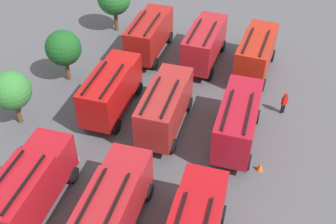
{
  "coord_description": "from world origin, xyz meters",
  "views": [
    {
      "loc": [
        -21.73,
        -7.56,
        20.87
      ],
      "look_at": [
        0.0,
        0.0,
        1.4
      ],
      "focal_mm": 43.5,
      "sensor_mm": 36.0,
      "label": 1
    }
  ],
  "objects_px": {
    "fire_truck_4": "(165,106)",
    "fire_truck_6": "(30,186)",
    "fire_truck_2": "(256,52)",
    "fire_truck_3": "(113,205)",
    "tree_1": "(63,48)",
    "fire_truck_5": "(205,43)",
    "traffic_cone_0": "(152,94)",
    "fire_truck_8": "(149,34)",
    "firefighter_0": "(284,102)",
    "fire_truck_1": "(238,120)",
    "fire_truck_7": "(111,89)",
    "tree_0": "(11,90)",
    "traffic_cone_1": "(260,167)"
  },
  "relations": [
    {
      "from": "fire_truck_3",
      "to": "tree_1",
      "type": "bearing_deg",
      "value": 36.03
    },
    {
      "from": "fire_truck_2",
      "to": "fire_truck_1",
      "type": "bearing_deg",
      "value": -176.7
    },
    {
      "from": "fire_truck_4",
      "to": "firefighter_0",
      "type": "relative_size",
      "value": 3.98
    },
    {
      "from": "firefighter_0",
      "to": "tree_1",
      "type": "bearing_deg",
      "value": 50.34
    },
    {
      "from": "fire_truck_1",
      "to": "fire_truck_2",
      "type": "height_order",
      "value": "same"
    },
    {
      "from": "fire_truck_4",
      "to": "fire_truck_6",
      "type": "xyz_separation_m",
      "value": [
        -9.58,
        5.02,
        0.0
      ]
    },
    {
      "from": "fire_truck_8",
      "to": "firefighter_0",
      "type": "relative_size",
      "value": 3.96
    },
    {
      "from": "fire_truck_7",
      "to": "fire_truck_8",
      "type": "distance_m",
      "value": 8.86
    },
    {
      "from": "firefighter_0",
      "to": "fire_truck_4",
      "type": "bearing_deg",
      "value": 75.79
    },
    {
      "from": "fire_truck_1",
      "to": "traffic_cone_0",
      "type": "relative_size",
      "value": 11.3
    },
    {
      "from": "fire_truck_5",
      "to": "tree_0",
      "type": "relative_size",
      "value": 1.6
    },
    {
      "from": "fire_truck_1",
      "to": "fire_truck_6",
      "type": "distance_m",
      "value": 14.26
    },
    {
      "from": "fire_truck_2",
      "to": "fire_truck_3",
      "type": "height_order",
      "value": "same"
    },
    {
      "from": "fire_truck_4",
      "to": "fire_truck_2",
      "type": "bearing_deg",
      "value": -30.96
    },
    {
      "from": "fire_truck_1",
      "to": "traffic_cone_1",
      "type": "distance_m",
      "value": 3.54
    },
    {
      "from": "fire_truck_3",
      "to": "fire_truck_7",
      "type": "xyz_separation_m",
      "value": [
        9.83,
        4.75,
        0.0
      ]
    },
    {
      "from": "tree_0",
      "to": "tree_1",
      "type": "distance_m",
      "value": 6.29
    },
    {
      "from": "fire_truck_2",
      "to": "traffic_cone_0",
      "type": "height_order",
      "value": "fire_truck_2"
    },
    {
      "from": "fire_truck_5",
      "to": "fire_truck_8",
      "type": "height_order",
      "value": "same"
    },
    {
      "from": "tree_1",
      "to": "fire_truck_3",
      "type": "bearing_deg",
      "value": -140.56
    },
    {
      "from": "traffic_cone_1",
      "to": "fire_truck_1",
      "type": "bearing_deg",
      "value": 45.11
    },
    {
      "from": "tree_0",
      "to": "fire_truck_6",
      "type": "bearing_deg",
      "value": -138.85
    },
    {
      "from": "fire_truck_2",
      "to": "tree_1",
      "type": "relative_size",
      "value": 1.56
    },
    {
      "from": "fire_truck_2",
      "to": "fire_truck_7",
      "type": "relative_size",
      "value": 0.99
    },
    {
      "from": "tree_0",
      "to": "tree_1",
      "type": "height_order",
      "value": "tree_1"
    },
    {
      "from": "fire_truck_1",
      "to": "fire_truck_7",
      "type": "height_order",
      "value": "same"
    },
    {
      "from": "fire_truck_3",
      "to": "fire_truck_4",
      "type": "distance_m",
      "value": 9.26
    },
    {
      "from": "fire_truck_4",
      "to": "fire_truck_8",
      "type": "relative_size",
      "value": 1.0
    },
    {
      "from": "fire_truck_6",
      "to": "fire_truck_7",
      "type": "distance_m",
      "value": 10.16
    },
    {
      "from": "fire_truck_3",
      "to": "fire_truck_1",
      "type": "bearing_deg",
      "value": -31.88
    },
    {
      "from": "fire_truck_2",
      "to": "fire_truck_7",
      "type": "height_order",
      "value": "same"
    },
    {
      "from": "traffic_cone_0",
      "to": "traffic_cone_1",
      "type": "height_order",
      "value": "traffic_cone_0"
    },
    {
      "from": "fire_truck_5",
      "to": "traffic_cone_0",
      "type": "height_order",
      "value": "fire_truck_5"
    },
    {
      "from": "tree_1",
      "to": "firefighter_0",
      "type": "bearing_deg",
      "value": -85.31
    },
    {
      "from": "fire_truck_3",
      "to": "fire_truck_5",
      "type": "xyz_separation_m",
      "value": [
        18.81,
        -0.19,
        0.0
      ]
    },
    {
      "from": "fire_truck_1",
      "to": "traffic_cone_0",
      "type": "xyz_separation_m",
      "value": [
        2.92,
        7.6,
        -1.83
      ]
    },
    {
      "from": "fire_truck_4",
      "to": "fire_truck_5",
      "type": "xyz_separation_m",
      "value": [
        9.55,
        -0.37,
        0.0
      ]
    },
    {
      "from": "fire_truck_7",
      "to": "traffic_cone_0",
      "type": "xyz_separation_m",
      "value": [
        2.59,
        -2.3,
        -1.83
      ]
    },
    {
      "from": "fire_truck_2",
      "to": "traffic_cone_1",
      "type": "distance_m",
      "value": 11.77
    },
    {
      "from": "fire_truck_7",
      "to": "fire_truck_8",
      "type": "bearing_deg",
      "value": -0.8
    },
    {
      "from": "fire_truck_4",
      "to": "fire_truck_3",
      "type": "bearing_deg",
      "value": 177.98
    },
    {
      "from": "fire_truck_4",
      "to": "fire_truck_8",
      "type": "bearing_deg",
      "value": 24.25
    },
    {
      "from": "tree_1",
      "to": "fire_truck_7",
      "type": "bearing_deg",
      "value": -115.74
    },
    {
      "from": "fire_truck_6",
      "to": "tree_0",
      "type": "xyz_separation_m",
      "value": [
        6.56,
        5.73,
        0.89
      ]
    },
    {
      "from": "fire_truck_6",
      "to": "firefighter_0",
      "type": "height_order",
      "value": "fire_truck_6"
    },
    {
      "from": "tree_1",
      "to": "fire_truck_5",
      "type": "bearing_deg",
      "value": -58.91
    },
    {
      "from": "tree_0",
      "to": "traffic_cone_1",
      "type": "relative_size",
      "value": 7.02
    },
    {
      "from": "fire_truck_1",
      "to": "fire_truck_3",
      "type": "distance_m",
      "value": 10.8
    },
    {
      "from": "tree_0",
      "to": "fire_truck_7",
      "type": "bearing_deg",
      "value": -59.81
    },
    {
      "from": "fire_truck_4",
      "to": "traffic_cone_0",
      "type": "height_order",
      "value": "fire_truck_4"
    }
  ]
}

